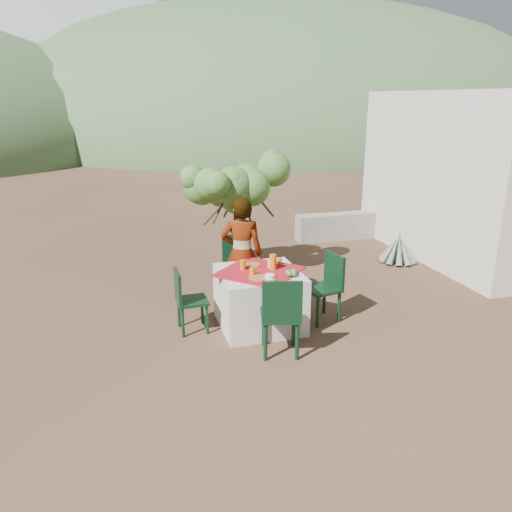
{
  "coord_description": "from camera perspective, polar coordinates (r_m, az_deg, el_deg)",
  "views": [
    {
      "loc": [
        -1.27,
        -6.0,
        2.88
      ],
      "look_at": [
        0.48,
        0.18,
        0.84
      ],
      "focal_mm": 35.0,
      "sensor_mm": 36.0,
      "label": 1
    }
  ],
  "objects": [
    {
      "name": "chair_right",
      "position": [
        6.73,
        8.1,
        -3.18
      ],
      "size": [
        0.49,
        0.49,
        0.91
      ],
      "rotation": [
        0.0,
        0.0,
        4.91
      ],
      "color": "black",
      "rests_on": "ground"
    },
    {
      "name": "plate_far",
      "position": [
        6.59,
        -0.47,
        -1.01
      ],
      "size": [
        0.23,
        0.23,
        0.01
      ],
      "primitive_type": "cylinder",
      "color": "brown",
      "rests_on": "table"
    },
    {
      "name": "hill_far_right",
      "position": [
        59.74,
        13.96,
        14.37
      ],
      "size": [
        36.0,
        36.0,
        14.0
      ],
      "primitive_type": "ellipsoid",
      "color": "gray",
      "rests_on": "ground"
    },
    {
      "name": "stone_wall",
      "position": [
        10.9,
        11.22,
        3.48
      ],
      "size": [
        2.6,
        0.35,
        0.55
      ],
      "primitive_type": "cube",
      "color": "gray",
      "rests_on": "ground"
    },
    {
      "name": "chair_near",
      "position": [
        5.71,
        2.87,
        -6.57
      ],
      "size": [
        0.54,
        0.54,
        0.97
      ],
      "rotation": [
        0.0,
        0.0,
        2.91
      ],
      "color": "black",
      "rests_on": "ground"
    },
    {
      "name": "glass_far",
      "position": [
        6.42,
        -1.51,
        -1.01
      ],
      "size": [
        0.08,
        0.08,
        0.12
      ],
      "primitive_type": "cylinder",
      "color": "orange",
      "rests_on": "table"
    },
    {
      "name": "chair_left",
      "position": [
        6.39,
        -7.95,
        -4.76
      ],
      "size": [
        0.39,
        0.39,
        0.83
      ],
      "rotation": [
        0.0,
        0.0,
        1.6
      ],
      "color": "black",
      "rests_on": "ground"
    },
    {
      "name": "ground",
      "position": [
        6.77,
        -3.57,
        -7.53
      ],
      "size": [
        160.0,
        160.0,
        0.0
      ],
      "primitive_type": "plane",
      "color": "#352518",
      "rests_on": "ground"
    },
    {
      "name": "table",
      "position": [
        6.52,
        0.4,
        -4.9
      ],
      "size": [
        1.3,
        1.3,
        0.76
      ],
      "color": "silver",
      "rests_on": "ground"
    },
    {
      "name": "person",
      "position": [
        6.95,
        -1.64,
        0.26
      ],
      "size": [
        0.68,
        0.56,
        1.61
      ],
      "primitive_type": "imported",
      "rotation": [
        0.0,
        0.0,
        2.81
      ],
      "color": "#8C6651",
      "rests_on": "ground"
    },
    {
      "name": "jar_right",
      "position": [
        6.63,
        2.73,
        -0.58
      ],
      "size": [
        0.06,
        0.06,
        0.09
      ],
      "primitive_type": "cylinder",
      "color": "#DD5A27",
      "rests_on": "table"
    },
    {
      "name": "plate_near",
      "position": [
        6.13,
        0.29,
        -2.49
      ],
      "size": [
        0.25,
        0.25,
        0.01
      ],
      "primitive_type": "cylinder",
      "color": "brown",
      "rests_on": "table"
    },
    {
      "name": "agave",
      "position": [
        9.43,
        15.96,
        0.74
      ],
      "size": [
        0.69,
        0.69,
        0.73
      ],
      "rotation": [
        0.0,
        0.0,
        -0.14
      ],
      "color": "#5C735D",
      "rests_on": "ground"
    },
    {
      "name": "juice_pitcher",
      "position": [
        6.41,
        1.94,
        -0.7
      ],
      "size": [
        0.09,
        0.09,
        0.2
      ],
      "primitive_type": "cylinder",
      "color": "orange",
      "rests_on": "table"
    },
    {
      "name": "fruit_cluster",
      "position": [
        6.22,
        4.04,
        -1.92
      ],
      "size": [
        0.15,
        0.14,
        0.08
      ],
      "color": "#40782B",
      "rests_on": "table"
    },
    {
      "name": "hill_far_center",
      "position": [
        58.14,
        -19.09,
        13.87
      ],
      "size": [
        60.0,
        60.0,
        24.0
      ],
      "primitive_type": "ellipsoid",
      "color": "gray",
      "rests_on": "ground"
    },
    {
      "name": "hill_near_right",
      "position": [
        44.14,
        1.73,
        13.89
      ],
      "size": [
        48.0,
        48.0,
        20.0
      ],
      "primitive_type": "ellipsoid",
      "color": "#344F2C",
      "rests_on": "ground"
    },
    {
      "name": "shrub_tree",
      "position": [
        8.12,
        -1.93,
        7.36
      ],
      "size": [
        1.54,
        1.51,
        1.81
      ],
      "color": "#3F301F",
      "rests_on": "ground"
    },
    {
      "name": "jar_left",
      "position": [
        6.55,
        2.12,
        -0.74
      ],
      "size": [
        0.07,
        0.07,
        0.11
      ],
      "primitive_type": "cylinder",
      "color": "#DD5A27",
      "rests_on": "table"
    },
    {
      "name": "glass_near",
      "position": [
        6.2,
        -0.45,
        -1.8
      ],
      "size": [
        0.06,
        0.06,
        0.1
      ],
      "primitive_type": "cylinder",
      "color": "orange",
      "rests_on": "table"
    },
    {
      "name": "white_bowl",
      "position": [
        6.09,
        1.59,
        -2.33
      ],
      "size": [
        0.12,
        0.12,
        0.05
      ],
      "primitive_type": "cylinder",
      "color": "white",
      "rests_on": "bowl_plate"
    },
    {
      "name": "chair_far",
      "position": [
        7.48,
        -2.17,
        -0.8
      ],
      "size": [
        0.48,
        0.48,
        0.93
      ],
      "rotation": [
        0.0,
        0.0,
        -0.12
      ],
      "color": "black",
      "rests_on": "ground"
    },
    {
      "name": "bowl_plate",
      "position": [
        6.1,
        1.58,
        -2.59
      ],
      "size": [
        0.19,
        0.19,
        0.01
      ],
      "primitive_type": "cylinder",
      "color": "brown",
      "rests_on": "table"
    },
    {
      "name": "guesthouse",
      "position": [
        10.49,
        25.58,
        8.39
      ],
      "size": [
        3.2,
        4.2,
        3.0
      ],
      "primitive_type": "cube",
      "color": "beige",
      "rests_on": "ground"
    },
    {
      "name": "napkin_holder",
      "position": [
        6.51,
        1.72,
        -0.9
      ],
      "size": [
        0.08,
        0.06,
        0.09
      ],
      "primitive_type": "cube",
      "rotation": [
        0.0,
        0.0,
        0.4
      ],
      "color": "white",
      "rests_on": "table"
    }
  ]
}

